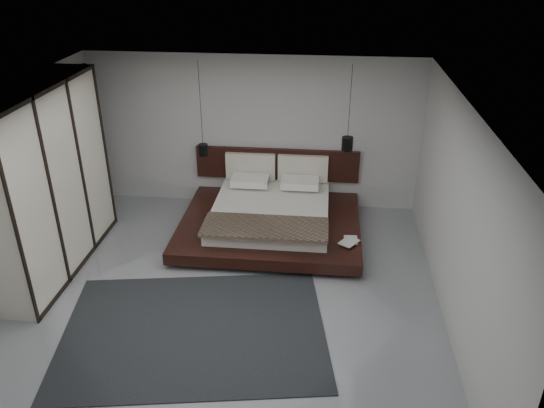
# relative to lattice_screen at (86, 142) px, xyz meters

# --- Properties ---
(floor) EXTENTS (6.00, 6.00, 0.00)m
(floor) POSITION_rel_lattice_screen_xyz_m (2.95, -2.45, -1.30)
(floor) COLOR gray
(floor) RESTS_ON ground
(ceiling) EXTENTS (6.00, 6.00, 0.00)m
(ceiling) POSITION_rel_lattice_screen_xyz_m (2.95, -2.45, 1.50)
(ceiling) COLOR white
(ceiling) RESTS_ON wall_back
(wall_back) EXTENTS (6.00, 0.00, 6.00)m
(wall_back) POSITION_rel_lattice_screen_xyz_m (2.95, 0.55, 0.10)
(wall_back) COLOR #B3B3B1
(wall_back) RESTS_ON floor
(wall_front) EXTENTS (6.00, 0.00, 6.00)m
(wall_front) POSITION_rel_lattice_screen_xyz_m (2.95, -5.45, 0.10)
(wall_front) COLOR #B3B3B1
(wall_front) RESTS_ON floor
(wall_left) EXTENTS (0.00, 6.00, 6.00)m
(wall_left) POSITION_rel_lattice_screen_xyz_m (-0.05, -2.45, 0.10)
(wall_left) COLOR #B3B3B1
(wall_left) RESTS_ON floor
(wall_right) EXTENTS (0.00, 6.00, 6.00)m
(wall_right) POSITION_rel_lattice_screen_xyz_m (5.95, -2.45, 0.10)
(wall_right) COLOR #B3B3B1
(wall_right) RESTS_ON floor
(lattice_screen) EXTENTS (0.05, 0.90, 2.60)m
(lattice_screen) POSITION_rel_lattice_screen_xyz_m (0.00, 0.00, 0.00)
(lattice_screen) COLOR black
(lattice_screen) RESTS_ON floor
(bed) EXTENTS (3.01, 2.49, 1.12)m
(bed) POSITION_rel_lattice_screen_xyz_m (3.39, -0.55, -1.00)
(bed) COLOR black
(bed) RESTS_ON floor
(book_lower) EXTENTS (0.22, 0.29, 0.03)m
(book_lower) POSITION_rel_lattice_screen_xyz_m (4.63, -1.24, -1.01)
(book_lower) COLOR #99724C
(book_lower) RESTS_ON bed
(book_upper) EXTENTS (0.36, 0.38, 0.02)m
(book_upper) POSITION_rel_lattice_screen_xyz_m (4.60, -1.27, -0.98)
(book_upper) COLOR #99724C
(book_upper) RESTS_ON book_lower
(pendant_left) EXTENTS (0.16, 0.16, 1.64)m
(pendant_left) POSITION_rel_lattice_screen_xyz_m (2.15, -0.05, -0.02)
(pendant_left) COLOR black
(pendant_left) RESTS_ON ceiling
(pendant_right) EXTENTS (0.19, 0.19, 1.45)m
(pendant_right) POSITION_rel_lattice_screen_xyz_m (4.63, -0.05, 0.17)
(pendant_right) COLOR black
(pendant_right) RESTS_ON ceiling
(wardrobe) EXTENTS (0.67, 2.85, 2.80)m
(wardrobe) POSITION_rel_lattice_screen_xyz_m (0.25, -1.92, 0.10)
(wardrobe) COLOR silver
(wardrobe) RESTS_ON floor
(rug) EXTENTS (3.71, 2.92, 0.01)m
(rug) POSITION_rel_lattice_screen_xyz_m (2.68, -3.26, -1.29)
(rug) COLOR black
(rug) RESTS_ON floor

